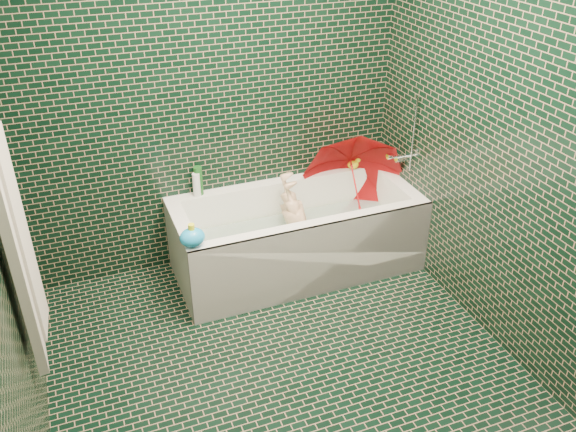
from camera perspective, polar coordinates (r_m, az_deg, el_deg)
name	(u,v)px	position (r m, az deg, el deg)	size (l,w,h in m)	color
floor	(290,378)	(3.61, 0.22, -14.94)	(2.80, 2.80, 0.00)	black
wall_back	(212,93)	(4.09, -7.11, 11.37)	(2.80, 2.80, 0.00)	black
wall_front	(472,394)	(1.88, 16.84, -15.68)	(2.80, 2.80, 0.00)	black
wall_right	(516,144)	(3.51, 20.56, 6.36)	(2.80, 2.80, 0.00)	black
bathtub	(297,243)	(4.34, 0.87, -2.54)	(1.70, 0.75, 0.55)	white
bath_mat	(296,248)	(4.38, 0.78, -3.03)	(1.35, 0.47, 0.01)	#4EBF26
water	(296,231)	(4.30, 0.79, -1.43)	(1.48, 0.53, 0.00)	silver
towel	(18,251)	(3.03, -23.91, -2.98)	(0.08, 0.44, 1.12)	#B4AFA6
faucet	(404,153)	(4.41, 10.78, 5.81)	(0.18, 0.19, 0.55)	silver
child	(300,228)	(4.32, 1.12, -1.10)	(0.29, 0.19, 0.80)	#D9AE87
umbrella	(355,185)	(4.41, 6.32, 2.85)	(0.70, 0.70, 0.61)	red
soap_bottle_a	(363,165)	(4.71, 7.08, 4.75)	(0.10, 0.10, 0.27)	white
soap_bottle_b	(371,165)	(4.72, 7.79, 4.77)	(0.08, 0.08, 0.17)	#401B68
soap_bottle_c	(371,164)	(4.74, 7.73, 4.88)	(0.12, 0.12, 0.16)	#154B18
bottle_right_tall	(365,153)	(4.64, 7.21, 5.89)	(0.06, 0.06, 0.23)	#154B18
bottle_right_pump	(369,157)	(4.65, 7.57, 5.49)	(0.05, 0.05, 0.16)	silver
bottle_left_tall	(198,181)	(4.25, -8.38, 3.30)	(0.06, 0.06, 0.21)	#154B18
bottle_left_short	(197,185)	(4.24, -8.56, 2.89)	(0.05, 0.05, 0.17)	white
rubber_duck	(354,164)	(4.62, 6.20, 4.89)	(0.12, 0.09, 0.09)	yellow
bath_toy	(192,237)	(3.69, -8.94, -1.96)	(0.19, 0.17, 0.15)	#1997E8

